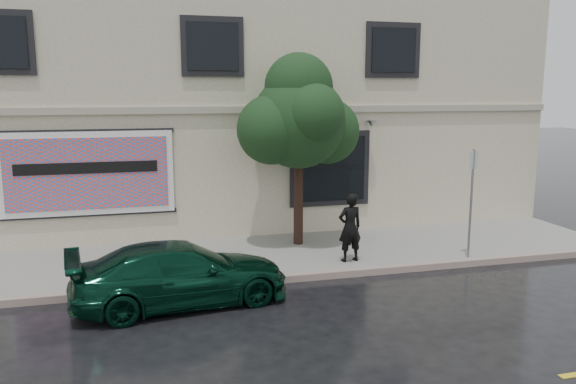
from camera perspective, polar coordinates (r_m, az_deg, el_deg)
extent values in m
plane|color=black|center=(10.74, -3.66, -12.12)|extent=(90.00, 90.00, 0.00)
cube|color=gray|center=(13.74, -6.29, -6.80)|extent=(20.00, 3.50, 0.15)
cube|color=gray|center=(12.09, -5.05, -9.16)|extent=(20.00, 0.18, 0.16)
cube|color=beige|center=(18.86, -9.09, 8.32)|extent=(20.00, 8.00, 7.00)
cube|color=#9E9984|center=(14.85, -7.54, 8.27)|extent=(20.00, 0.12, 0.18)
cube|color=black|center=(15.71, 4.27, 2.39)|extent=(2.30, 0.10, 2.10)
cube|color=black|center=(15.65, 4.34, 2.36)|extent=(2.00, 0.05, 1.80)
cube|color=black|center=(14.82, -7.65, 14.46)|extent=(1.30, 0.05, 1.20)
cube|color=black|center=(16.23, 10.71, 13.99)|extent=(1.30, 0.05, 1.20)
cube|color=white|center=(14.89, -19.69, 1.78)|extent=(4.20, 0.06, 2.10)
cube|color=#F24735|center=(14.85, -19.70, 1.76)|extent=(3.90, 0.04, 1.80)
cube|color=black|center=(15.10, -19.44, -2.15)|extent=(4.30, 0.10, 0.10)
cube|color=black|center=(14.81, -19.92, 5.81)|extent=(4.30, 0.10, 0.10)
cube|color=black|center=(14.80, -19.75, 2.31)|extent=(3.40, 0.02, 0.28)
imported|color=black|center=(11.13, -10.82, -8.16)|extent=(4.34, 2.34, 1.21)
imported|color=black|center=(13.13, 6.31, -3.59)|extent=(0.64, 0.47, 1.62)
imported|color=black|center=(12.90, 6.41, 1.33)|extent=(1.16, 1.16, 0.66)
cylinder|color=#321D16|center=(14.48, 1.06, -0.97)|extent=(0.24, 0.24, 2.25)
sphere|color=black|center=(14.22, 1.09, 7.19)|extent=(2.38, 2.38, 2.38)
cylinder|color=gray|center=(13.93, 18.09, -1.18)|extent=(0.06, 0.06, 2.60)
cube|color=silver|center=(13.77, 18.33, 3.11)|extent=(0.30, 0.15, 0.42)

